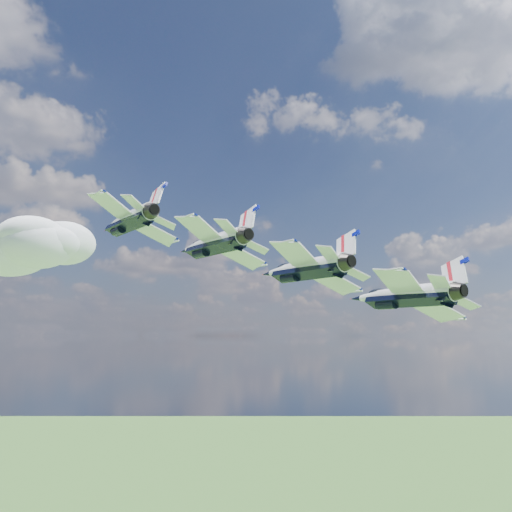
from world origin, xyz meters
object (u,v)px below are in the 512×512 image
jet_1 (211,244)px  jet_3 (401,295)px  jet_2 (302,269)px  jet_0 (127,221)px

jet_1 → jet_3: jet_1 is taller
jet_1 → jet_2: (8.14, -7.33, -3.24)m
jet_0 → jet_1: 11.43m
jet_0 → jet_3: (24.43, -21.99, -9.73)m
jet_3 → jet_2: bearing=133.8°
jet_2 → jet_3: size_ratio=1.00×
jet_1 → jet_3: 22.85m
jet_0 → jet_3: jet_0 is taller
jet_2 → jet_0: bearing=133.8°
jet_2 → jet_3: bearing=-46.2°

